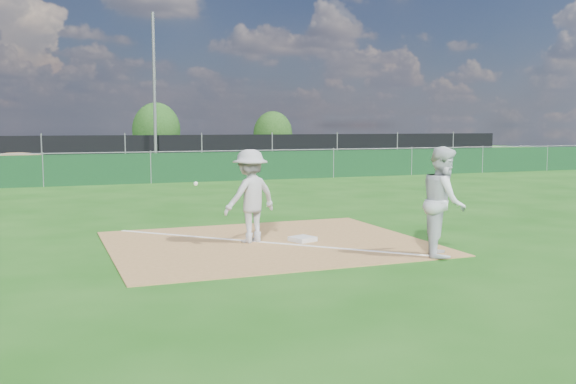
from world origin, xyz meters
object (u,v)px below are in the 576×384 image
object	(u,v)px
first_base	(303,239)
light_pole	(154,92)
tree_right	(273,134)
runner	(443,202)
play_at_first	(250,196)
car_right	(206,151)
car_mid	(125,150)
tree_mid	(156,130)

from	to	relation	value
first_base	light_pole	bearing A→B (deg)	87.91
light_pole	tree_right	xyz separation A→B (m)	(10.03, 9.97, -2.30)
runner	tree_right	size ratio (longest dim) A/B	0.59
play_at_first	car_right	distance (m)	26.98
car_mid	play_at_first	bearing A→B (deg)	-162.87
play_at_first	tree_mid	distance (m)	32.50
tree_mid	tree_right	world-z (taller)	tree_mid
runner	tree_mid	size ratio (longest dim) A/B	0.50
tree_mid	tree_right	xyz separation A→B (m)	(8.16, -0.81, -0.28)
first_base	runner	size ratio (longest dim) A/B	0.22
play_at_first	car_right	xyz separation A→B (m)	(5.63, 26.39, -0.20)
light_pole	first_base	world-z (taller)	light_pole
light_pole	tree_mid	distance (m)	11.13
play_at_first	car_right	world-z (taller)	play_at_first
first_base	tree_right	size ratio (longest dim) A/B	0.13
car_mid	tree_right	distance (m)	11.75
play_at_first	tree_mid	bearing A→B (deg)	83.53
light_pole	tree_right	distance (m)	14.33
first_base	tree_right	world-z (taller)	tree_right
car_right	tree_right	size ratio (longest dim) A/B	1.49
first_base	runner	bearing A→B (deg)	-49.89
play_at_first	tree_right	xyz separation A→B (m)	(11.82, 31.47, 0.77)
car_right	tree_right	world-z (taller)	tree_right
car_mid	car_right	size ratio (longest dim) A/B	1.03
light_pole	tree_mid	world-z (taller)	light_pole
play_at_first	runner	xyz separation A→B (m)	(2.78, -2.42, 0.04)
first_base	tree_mid	xyz separation A→B (m)	(2.67, 32.57, 1.92)
light_pole	runner	size ratio (longest dim) A/B	4.13
play_at_first	first_base	bearing A→B (deg)	-16.14
car_right	tree_right	bearing A→B (deg)	-31.86
car_mid	tree_mid	size ratio (longest dim) A/B	1.31
light_pole	car_mid	xyz separation A→B (m)	(-0.88, 5.70, -3.16)
car_right	tree_mid	world-z (taller)	tree_mid
runner	car_right	size ratio (longest dim) A/B	0.39
play_at_first	tree_mid	size ratio (longest dim) A/B	0.48
car_mid	tree_mid	bearing A→B (deg)	-9.51
light_pole	runner	bearing A→B (deg)	-87.61
first_base	car_mid	distance (m)	27.50
car_right	tree_mid	xyz separation A→B (m)	(-1.97, 5.89, 1.26)
play_at_first	tree_right	distance (m)	33.63
first_base	tree_mid	distance (m)	32.73
light_pole	tree_mid	bearing A→B (deg)	80.13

